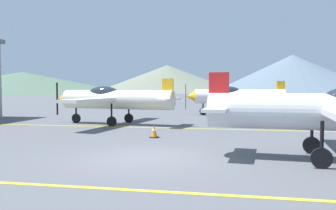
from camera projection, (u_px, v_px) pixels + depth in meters
The scene contains 10 objects.
ground_plane at pixel (144, 158), 11.46m from camera, with size 400.00×400.00×0.00m, color #54565B.
apron_line_near at pixel (104, 189), 7.98m from camera, with size 80.00×0.16×0.01m, color yellow.
apron_line_far at pixel (182, 128), 19.58m from camera, with size 80.00×0.16×0.01m, color yellow.
airplane_near at pixel (335, 111), 10.85m from camera, with size 8.08×9.29×2.78m.
airplane_mid at pixel (113, 99), 21.67m from camera, with size 8.11×9.30×2.78m.
airplane_far at pixel (236, 96), 28.67m from camera, with size 8.10×9.30×2.78m.
traffic_cone_front at pixel (154, 131), 16.01m from camera, with size 0.36×0.36×0.59m.
hill_left at pixel (23, 82), 133.55m from camera, with size 79.57×79.57×7.93m, color #4C6651.
hill_centerleft at pixel (167, 79), 148.18m from camera, with size 60.27×60.27×11.37m, color slate.
hill_centerright at pixel (292, 74), 124.41m from camera, with size 57.55×57.55×13.55m, color slate.
Camera 1 is at (2.89, -11.01, 2.30)m, focal length 37.92 mm.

